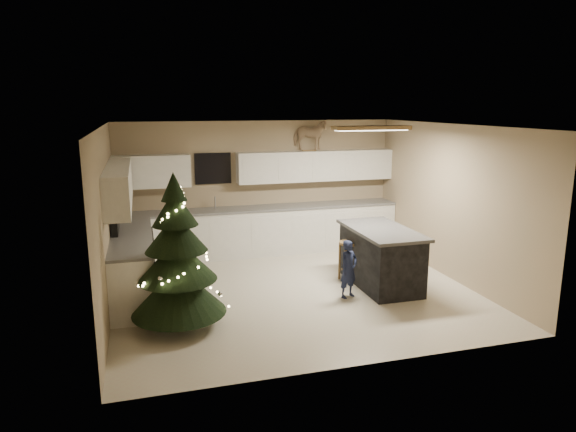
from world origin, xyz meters
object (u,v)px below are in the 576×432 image
object	(u,v)px
bar_stool	(350,251)
rocking_horse	(309,135)
island	(381,257)
christmas_tree	(177,265)
toddler	(349,269)

from	to	relation	value
bar_stool	rocking_horse	world-z (taller)	rocking_horse
island	christmas_tree	world-z (taller)	christmas_tree
island	christmas_tree	size ratio (longest dim) A/B	0.82
toddler	rocking_horse	bearing A→B (deg)	60.37
toddler	island	bearing A→B (deg)	3.11
island	toddler	size ratio (longest dim) A/B	1.89
bar_stool	toddler	distance (m)	0.76
christmas_tree	toddler	xyz separation A→B (m)	(2.58, 0.34, -0.40)
toddler	rocking_horse	xyz separation A→B (m)	(0.28, 2.80, 1.87)
christmas_tree	bar_stool	bearing A→B (deg)	19.77
christmas_tree	toddler	world-z (taller)	christmas_tree
bar_stool	rocking_horse	distance (m)	2.77
island	rocking_horse	size ratio (longest dim) A/B	2.23
toddler	rocking_horse	size ratio (longest dim) A/B	1.18
island	christmas_tree	bearing A→B (deg)	-167.91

